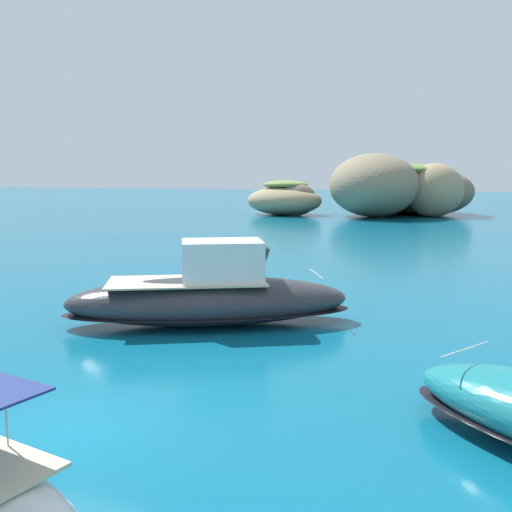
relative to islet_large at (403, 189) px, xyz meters
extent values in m
plane|color=#0C5B7A|center=(2.70, -72.07, -3.53)|extent=(400.00, 400.00, 0.00)
ellipsoid|color=#84755B|center=(-2.96, -5.27, 0.58)|extent=(12.77, 16.32, 8.22)
ellipsoid|color=#9E8966|center=(4.32, -2.89, -0.07)|extent=(8.55, 7.88, 6.93)
ellipsoid|color=#9E8966|center=(-0.39, 3.79, -0.49)|extent=(18.98, 17.52, 6.09)
ellipsoid|color=#756651|center=(0.83, 3.95, -0.42)|extent=(15.16, 15.50, 6.22)
ellipsoid|color=#756651|center=(3.60, 0.40, -0.38)|extent=(13.58, 12.60, 6.29)
ellipsoid|color=olive|center=(-0.02, -1.01, 2.55)|extent=(11.07, 10.06, 1.69)
ellipsoid|color=#9E8966|center=(-14.98, -6.39, -1.60)|extent=(11.33, 9.25, 3.87)
ellipsoid|color=#756651|center=(-12.98, -6.84, -1.38)|extent=(6.35, 5.71, 4.30)
ellipsoid|color=#84755B|center=(-15.94, -4.60, -1.92)|extent=(7.98, 7.96, 3.22)
ellipsoid|color=olive|center=(-15.03, -5.85, 0.60)|extent=(6.23, 5.67, 1.15)
cylinder|color=silver|center=(3.94, -75.09, -1.82)|extent=(0.03, 0.03, 1.16)
cylinder|color=silver|center=(10.48, -68.45, -1.95)|extent=(0.96, 1.64, 0.04)
ellipsoid|color=#2D2D33|center=(1.55, -63.15, -2.66)|extent=(10.43, 7.59, 1.74)
ellipsoid|color=black|center=(1.55, -63.15, -3.05)|extent=(10.63, 7.74, 0.21)
cube|color=#C6B793|center=(0.88, -63.52, -1.92)|extent=(6.17, 4.98, 0.06)
cube|color=silver|center=(2.00, -62.91, -1.18)|extent=(3.54, 3.25, 1.43)
cube|color=#2D4756|center=(3.27, -62.21, -1.04)|extent=(1.23, 1.90, 0.76)
cylinder|color=silver|center=(5.04, -61.24, -1.74)|extent=(1.06, 1.90, 0.04)
camera|label=1|loc=(10.75, -81.66, 1.85)|focal=40.72mm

